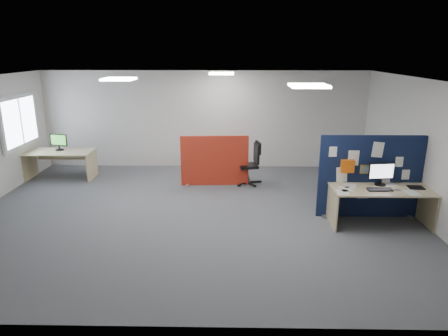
{
  "coord_description": "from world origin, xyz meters",
  "views": [
    {
      "loc": [
        0.75,
        -7.58,
        3.22
      ],
      "look_at": [
        0.61,
        -0.07,
        1.0
      ],
      "focal_mm": 32.0,
      "sensor_mm": 36.0,
      "label": 1
    }
  ],
  "objects_px": {
    "main_desk": "(380,196)",
    "monitor_main": "(381,173)",
    "navy_divider": "(369,177)",
    "red_divider": "(215,161)",
    "office_chair": "(252,161)",
    "second_desk": "(61,157)",
    "monitor_second": "(59,141)"
  },
  "relations": [
    {
      "from": "main_desk",
      "to": "monitor_main",
      "type": "xyz_separation_m",
      "value": [
        0.04,
        0.17,
        0.41
      ]
    },
    {
      "from": "monitor_main",
      "to": "second_desk",
      "type": "distance_m",
      "value": 7.76
    },
    {
      "from": "main_desk",
      "to": "monitor_second",
      "type": "bearing_deg",
      "value": 158.85
    },
    {
      "from": "red_divider",
      "to": "monitor_second",
      "type": "relative_size",
      "value": 3.59
    },
    {
      "from": "monitor_second",
      "to": "office_chair",
      "type": "xyz_separation_m",
      "value": [
        4.98,
        -0.44,
        -0.37
      ]
    },
    {
      "from": "monitor_main",
      "to": "office_chair",
      "type": "relative_size",
      "value": 0.48
    },
    {
      "from": "monitor_main",
      "to": "monitor_second",
      "type": "bearing_deg",
      "value": 153.33
    },
    {
      "from": "office_chair",
      "to": "navy_divider",
      "type": "bearing_deg",
      "value": -54.58
    },
    {
      "from": "navy_divider",
      "to": "monitor_second",
      "type": "bearing_deg",
      "value": 161.03
    },
    {
      "from": "monitor_second",
      "to": "office_chair",
      "type": "height_order",
      "value": "monitor_second"
    },
    {
      "from": "second_desk",
      "to": "monitor_second",
      "type": "height_order",
      "value": "monitor_second"
    },
    {
      "from": "monitor_main",
      "to": "office_chair",
      "type": "distance_m",
      "value": 3.25
    },
    {
      "from": "second_desk",
      "to": "monitor_second",
      "type": "bearing_deg",
      "value": 115.23
    },
    {
      "from": "main_desk",
      "to": "red_divider",
      "type": "relative_size",
      "value": 1.12
    },
    {
      "from": "main_desk",
      "to": "second_desk",
      "type": "relative_size",
      "value": 1.1
    },
    {
      "from": "monitor_main",
      "to": "office_chair",
      "type": "xyz_separation_m",
      "value": [
        -2.35,
        2.21,
        -0.38
      ]
    },
    {
      "from": "monitor_second",
      "to": "navy_divider",
      "type": "bearing_deg",
      "value": -6.92
    },
    {
      "from": "navy_divider",
      "to": "second_desk",
      "type": "bearing_deg",
      "value": 161.44
    },
    {
      "from": "navy_divider",
      "to": "red_divider",
      "type": "distance_m",
      "value": 3.66
    },
    {
      "from": "red_divider",
      "to": "second_desk",
      "type": "distance_m",
      "value": 4.05
    },
    {
      "from": "navy_divider",
      "to": "second_desk",
      "type": "xyz_separation_m",
      "value": [
        -7.14,
        2.4,
        -0.28
      ]
    },
    {
      "from": "monitor_main",
      "to": "red_divider",
      "type": "height_order",
      "value": "red_divider"
    },
    {
      "from": "red_divider",
      "to": "office_chair",
      "type": "height_order",
      "value": "red_divider"
    },
    {
      "from": "navy_divider",
      "to": "monitor_main",
      "type": "relative_size",
      "value": 4.02
    },
    {
      "from": "monitor_main",
      "to": "red_divider",
      "type": "distance_m",
      "value": 3.9
    },
    {
      "from": "main_desk",
      "to": "office_chair",
      "type": "height_order",
      "value": "office_chair"
    },
    {
      "from": "monitor_second",
      "to": "monitor_main",
      "type": "bearing_deg",
      "value": -7.82
    },
    {
      "from": "monitor_main",
      "to": "main_desk",
      "type": "bearing_deg",
      "value": -110.79
    },
    {
      "from": "second_desk",
      "to": "navy_divider",
      "type": "bearing_deg",
      "value": -18.56
    },
    {
      "from": "navy_divider",
      "to": "monitor_second",
      "type": "xyz_separation_m",
      "value": [
        -7.18,
        2.47,
        0.13
      ]
    },
    {
      "from": "main_desk",
      "to": "monitor_main",
      "type": "height_order",
      "value": "monitor_main"
    },
    {
      "from": "main_desk",
      "to": "monitor_second",
      "type": "relative_size",
      "value": 4.01
    }
  ]
}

